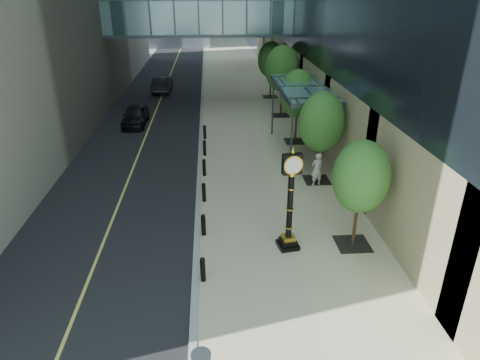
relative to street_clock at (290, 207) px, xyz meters
name	(u,v)px	position (x,y,z in m)	size (l,w,h in m)	color
ground	(279,296)	(-0.82, -2.99, -1.95)	(320.00, 320.00, 0.00)	gray
road	(170,77)	(-7.82, 37.01, -1.94)	(8.00, 180.00, 0.02)	black
sidewalk	(236,75)	(0.18, 37.01, -1.92)	(8.00, 180.00, 0.06)	#B4A88A
curb	(203,76)	(-3.82, 37.01, -1.91)	(0.25, 180.00, 0.07)	gray
skywalk	(199,14)	(-3.82, 25.01, 5.76)	(17.00, 4.20, 5.80)	slate
entrance_canopy	(303,89)	(2.66, 11.01, 2.24)	(3.00, 8.00, 4.38)	#383F44
bollard_row	(204,180)	(-3.52, 6.01, -1.44)	(0.20, 16.20, 0.90)	black
street_trees	(294,87)	(2.78, 14.37, 1.60)	(2.77, 28.39, 5.70)	black
street_clock	(290,207)	(0.00, 0.00, 0.00)	(0.94, 0.94, 4.36)	black
pedestrian	(317,169)	(2.57, 5.89, -0.94)	(0.69, 0.45, 1.90)	#BBB9AC
car_near	(135,115)	(-8.92, 17.90, -1.19)	(1.76, 4.36, 1.49)	black
car_far	(162,84)	(-7.87, 29.17, -1.15)	(1.65, 4.72, 1.55)	black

